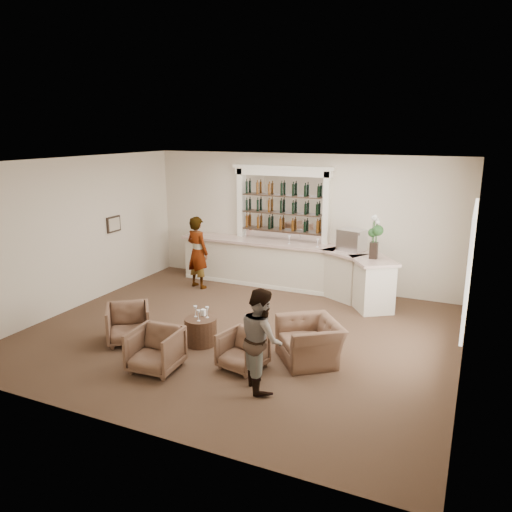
{
  "coord_description": "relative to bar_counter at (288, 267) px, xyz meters",
  "views": [
    {
      "loc": [
        4.03,
        -8.14,
        3.85
      ],
      "look_at": [
        -0.07,
        0.9,
        1.34
      ],
      "focal_mm": 35.0,
      "sensor_mm": 36.0,
      "label": 1
    }
  ],
  "objects": [
    {
      "name": "sommelier",
      "position": [
        -2.09,
        -0.8,
        0.33
      ],
      "size": [
        0.76,
        0.6,
        1.81
      ],
      "primitive_type": "imported",
      "rotation": [
        0.0,
        0.0,
        2.85
      ],
      "color": "gray",
      "rests_on": "ground"
    },
    {
      "name": "armchair_center",
      "position": [
        -0.42,
        -4.96,
        -0.22
      ],
      "size": [
        0.82,
        0.84,
        0.71
      ],
      "primitive_type": "imported",
      "rotation": [
        0.0,
        0.0,
        0.07
      ],
      "color": "brown",
      "rests_on": "ground"
    },
    {
      "name": "wine_glass_tbl_b",
      "position": [
        -0.18,
        -3.67,
        0.03
      ],
      "size": [
        0.07,
        0.07,
        0.21
      ],
      "primitive_type": null,
      "color": "white",
      "rests_on": "cocktail_table"
    },
    {
      "name": "armchair_left",
      "position": [
        -1.55,
        -4.22,
        -0.22
      ],
      "size": [
        1.09,
        1.09,
        0.72
      ],
      "primitive_type": "imported",
      "rotation": [
        0.0,
        0.0,
        0.66
      ],
      "color": "brown",
      "rests_on": "ground"
    },
    {
      "name": "ground",
      "position": [
        0.16,
        -3.0,
        -0.57
      ],
      "size": [
        8.0,
        8.0,
        0.0
      ],
      "primitive_type": "plane",
      "color": "#513728",
      "rests_on": "ground"
    },
    {
      "name": "armchair_far",
      "position": [
        1.77,
        -3.57,
        -0.22
      ],
      "size": [
        1.41,
        1.44,
        0.7
      ],
      "primitive_type": "imported",
      "rotation": [
        0.0,
        0.0,
        -0.91
      ],
      "color": "brown",
      "rests_on": "ground"
    },
    {
      "name": "espresso_machine",
      "position": [
        1.56,
        0.02,
        0.81
      ],
      "size": [
        0.66,
        0.6,
        0.49
      ],
      "primitive_type": "cube",
      "rotation": [
        0.0,
        0.0,
        -0.27
      ],
      "color": "silver",
      "rests_on": "bar_counter"
    },
    {
      "name": "wine_glass_bar_left",
      "position": [
        0.75,
        0.01,
        0.67
      ],
      "size": [
        0.07,
        0.07,
        0.21
      ],
      "primitive_type": null,
      "color": "white",
      "rests_on": "bar_counter"
    },
    {
      "name": "armchair_right",
      "position": [
        0.86,
        -4.31,
        -0.26
      ],
      "size": [
        0.8,
        0.82,
        0.63
      ],
      "primitive_type": "imported",
      "rotation": [
        0.0,
        0.0,
        -0.21
      ],
      "color": "brown",
      "rests_on": "ground"
    },
    {
      "name": "room_shell",
      "position": [
        0.33,
        -2.29,
        1.77
      ],
      "size": [
        8.04,
        7.02,
        3.32
      ],
      "color": "beige",
      "rests_on": "ground"
    },
    {
      "name": "back_bar_alcove",
      "position": [
        -0.34,
        0.41,
        1.46
      ],
      "size": [
        2.64,
        0.25,
        3.0
      ],
      "color": "white",
      "rests_on": "ground"
    },
    {
      "name": "wine_glass_bar_right",
      "position": [
        0.01,
        0.05,
        0.67
      ],
      "size": [
        0.07,
        0.07,
        0.21
      ],
      "primitive_type": null,
      "color": "white",
      "rests_on": "bar_counter"
    },
    {
      "name": "wine_glass_tbl_a",
      "position": [
        -0.4,
        -3.72,
        0.03
      ],
      "size": [
        0.07,
        0.07,
        0.21
      ],
      "primitive_type": null,
      "color": "white",
      "rests_on": "cocktail_table"
    },
    {
      "name": "napkin_holder",
      "position": [
        -0.3,
        -3.61,
        -0.01
      ],
      "size": [
        0.08,
        0.08,
        0.12
      ],
      "primitive_type": "cube",
      "color": "white",
      "rests_on": "cocktail_table"
    },
    {
      "name": "bar_counter",
      "position": [
        0.0,
        0.0,
        0.0
      ],
      "size": [
        5.72,
        1.8,
        1.14
      ],
      "color": "beige",
      "rests_on": "ground"
    },
    {
      "name": "cocktail_table",
      "position": [
        -0.28,
        -3.75,
        -0.32
      ],
      "size": [
        0.59,
        0.59,
        0.5
      ],
      "primitive_type": "cylinder",
      "color": "#49301F",
      "rests_on": "ground"
    },
    {
      "name": "wine_glass_tbl_c",
      "position": [
        -0.24,
        -3.88,
        0.03
      ],
      "size": [
        0.07,
        0.07,
        0.21
      ],
      "primitive_type": null,
      "color": "white",
      "rests_on": "cocktail_table"
    },
    {
      "name": "flower_vase",
      "position": [
        2.19,
        -0.53,
        1.1
      ],
      "size": [
        0.25,
        0.25,
        0.96
      ],
      "color": "black",
      "rests_on": "bar_counter"
    },
    {
      "name": "guest",
      "position": [
        1.38,
        -4.75,
        0.22
      ],
      "size": [
        0.95,
        0.98,
        1.58
      ],
      "primitive_type": "imported",
      "rotation": [
        0.0,
        0.0,
        2.26
      ],
      "color": "gray",
      "rests_on": "ground"
    }
  ]
}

